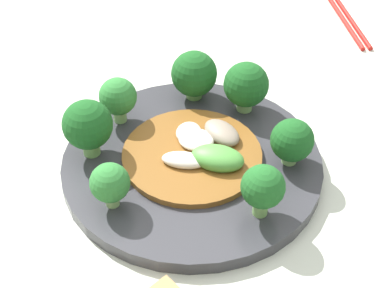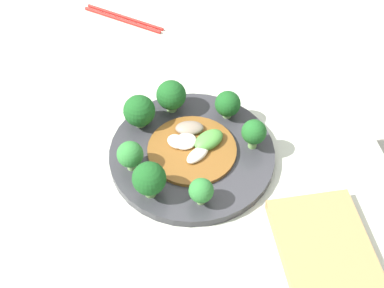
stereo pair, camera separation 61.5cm
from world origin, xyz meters
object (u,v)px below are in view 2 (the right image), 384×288
Objects in this scene: plate at (192,154)px; broccoli_west at (201,191)px; chopsticks at (124,19)px; cutting_board at (336,279)px; stirfry_center at (194,146)px; broccoli_east at (171,95)px; broccoli_northeast at (139,111)px; broccoli_southeast at (228,104)px; broccoli_south at (254,132)px; broccoli_northwest at (149,179)px; broccoli_north at (130,155)px.

plate is 5.70× the size of broccoli_west.
chopsticks is 0.57× the size of cutting_board.
broccoli_west reaches higher than plate.
cutting_board is (-0.29, -0.16, -0.01)m from stirfry_center.
broccoli_east is 0.22× the size of cutting_board.
broccoli_east is 0.38× the size of chopsticks.
broccoli_northeast reaches higher than broccoli_southeast.
broccoli_south is 0.35× the size of chopsticks.
broccoli_northwest is (-0.19, 0.07, 0.00)m from broccoli_east.
broccoli_northwest reaches higher than chopsticks.
broccoli_northwest is 0.33m from cutting_board.
broccoli_southeast is 0.21m from broccoli_north.
chopsticks is at bearing 24.43° from broccoli_southeast.
cutting_board reaches higher than plate.
broccoli_west is 0.20m from broccoli_southeast.
broccoli_northeast is at bearing 48.60° from stirfry_center.
stirfry_center is at bearing -46.68° from broccoli_northwest.
broccoli_east is (0.11, 0.02, 0.05)m from plate.
broccoli_south is at bearing -97.71° from stirfry_center.
broccoli_southeast is at bearing 13.79° from cutting_board.
broccoli_west is at bearing 177.25° from plate.
broccoli_north is (-0.09, 0.19, 0.00)m from broccoli_southeast.
stirfry_center is 0.93× the size of chopsticks.
broccoli_west reaches higher than chopsticks.
plate is 4.57× the size of broccoli_northeast.
chopsticks is at bearing 23.38° from broccoli_south.
broccoli_north is 0.98× the size of broccoli_south.
broccoli_east reaches higher than plate.
broccoli_east is at bearing 25.64° from cutting_board.
broccoli_north is 0.90× the size of broccoli_east.
broccoli_northeast reaches higher than broccoli_north.
cutting_board is at bearing -160.70° from chopsticks.
broccoli_northeast and broccoli_east have the same top height.
broccoli_east is at bearing -66.57° from broccoli_northeast.
broccoli_northeast is at bearing 179.74° from chopsticks.
broccoli_east reaches higher than broccoli_southeast.
broccoli_northeast is at bearing 87.11° from broccoli_southeast.
stirfry_center is at bearing -167.31° from broccoli_east.
broccoli_east is at bearing 47.30° from broccoli_south.
broccoli_west is 0.79× the size of broccoli_east.
broccoli_west is at bearing -131.32° from broccoli_north.
broccoli_northeast is 1.09× the size of broccoli_north.
stirfry_center is at bearing 29.80° from cutting_board.
broccoli_south is 0.86× the size of broccoli_northwest.
stirfry_center is (-0.07, 0.08, -0.02)m from broccoli_southeast.
broccoli_northwest is at bearing 109.89° from broccoli_south.
broccoli_northeast is 0.12m from stirfry_center.
broccoli_east is at bearing -35.46° from broccoli_north.
broccoli_northeast is 0.21m from broccoli_south.
broccoli_southeast is at bearing -47.45° from broccoli_northwest.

